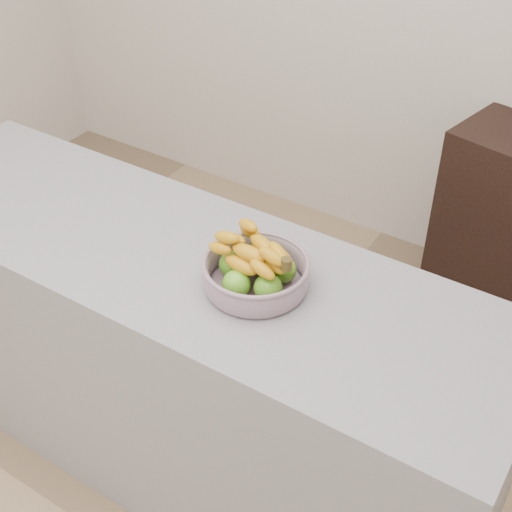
{
  "coord_description": "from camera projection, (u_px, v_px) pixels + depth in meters",
  "views": [
    {
      "loc": [
        1.04,
        -0.78,
        2.1
      ],
      "look_at": [
        0.27,
        0.41,
        1.0
      ],
      "focal_mm": 50.0,
      "sensor_mm": 36.0,
      "label": 1
    }
  ],
  "objects": [
    {
      "name": "cabinet",
      "position": [
        501.0,
        224.0,
        2.93
      ],
      "size": [
        0.52,
        0.45,
        0.82
      ],
      "primitive_type": "cube",
      "rotation": [
        0.0,
        0.0,
        -0.21
      ],
      "color": "black",
      "rests_on": "ground"
    },
    {
      "name": "fruit_bowl",
      "position": [
        256.0,
        271.0,
        1.83
      ],
      "size": [
        0.28,
        0.28,
        0.15
      ],
      "rotation": [
        0.0,
        0.0,
        -0.23
      ],
      "color": "#9AA9B9",
      "rests_on": "counter"
    },
    {
      "name": "counter",
      "position": [
        184.0,
        365.0,
        2.25
      ],
      "size": [
        2.0,
        0.6,
        0.9
      ],
      "primitive_type": "cube",
      "color": "gray",
      "rests_on": "ground"
    }
  ]
}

